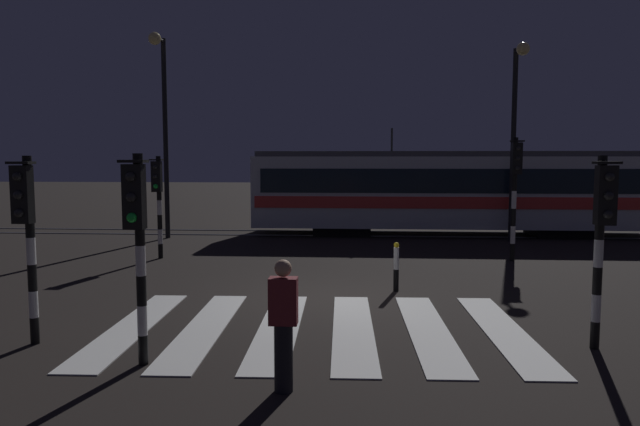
# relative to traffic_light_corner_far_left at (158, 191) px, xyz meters

# --- Properties ---
(ground_plane) EXTENTS (120.00, 120.00, 0.00)m
(ground_plane) POSITION_rel_traffic_light_corner_far_left_xyz_m (5.20, -4.66, -2.01)
(ground_plane) COLOR black
(rail_near) EXTENTS (80.00, 0.12, 0.03)m
(rail_near) POSITION_rel_traffic_light_corner_far_left_xyz_m (5.20, 5.45, -1.99)
(rail_near) COLOR #59595E
(rail_near) RESTS_ON ground
(rail_far) EXTENTS (80.00, 0.12, 0.03)m
(rail_far) POSITION_rel_traffic_light_corner_far_left_xyz_m (5.20, 6.89, -1.99)
(rail_far) COLOR #59595E
(rail_far) RESTS_ON ground
(crosswalk_zebra) EXTENTS (7.34, 4.89, 0.02)m
(crosswalk_zebra) POSITION_rel_traffic_light_corner_far_left_xyz_m (5.20, -6.89, -2.00)
(crosswalk_zebra) COLOR silver
(crosswalk_zebra) RESTS_ON ground
(traffic_light_corner_far_left) EXTENTS (0.36, 0.42, 3.05)m
(traffic_light_corner_far_left) POSITION_rel_traffic_light_corner_far_left_xyz_m (0.00, 0.00, 0.00)
(traffic_light_corner_far_left) COLOR black
(traffic_light_corner_far_left) RESTS_ON ground
(traffic_light_corner_near_left) EXTENTS (0.36, 0.42, 3.02)m
(traffic_light_corner_near_left) POSITION_rel_traffic_light_corner_far_left_xyz_m (0.74, -8.10, -0.02)
(traffic_light_corner_near_left) COLOR black
(traffic_light_corner_near_left) RESTS_ON ground
(traffic_light_corner_near_right) EXTENTS (0.36, 0.42, 3.02)m
(traffic_light_corner_near_right) POSITION_rel_traffic_light_corner_far_left_xyz_m (9.65, -7.72, -0.02)
(traffic_light_corner_near_right) COLOR black
(traffic_light_corner_near_right) RESTS_ON ground
(traffic_light_kerb_mid_left) EXTENTS (0.36, 0.42, 3.05)m
(traffic_light_kerb_mid_left) POSITION_rel_traffic_light_corner_far_left_xyz_m (2.83, -8.91, 0.00)
(traffic_light_kerb_mid_left) COLOR black
(traffic_light_kerb_mid_left) RESTS_ON ground
(traffic_light_corner_far_right) EXTENTS (0.36, 0.42, 3.58)m
(traffic_light_corner_far_right) POSITION_rel_traffic_light_corner_far_left_xyz_m (10.38, 0.25, 0.35)
(traffic_light_corner_far_right) COLOR black
(traffic_light_corner_far_right) RESTS_ON ground
(street_lamp_trackside_left) EXTENTS (0.44, 1.21, 7.37)m
(street_lamp_trackside_left) POSITION_rel_traffic_light_corner_far_left_xyz_m (-1.25, 4.27, 2.65)
(street_lamp_trackside_left) COLOR black
(street_lamp_trackside_left) RESTS_ON ground
(street_lamp_trackside_right) EXTENTS (0.44, 1.21, 6.86)m
(street_lamp_trackside_right) POSITION_rel_traffic_light_corner_far_left_xyz_m (11.37, 4.25, 2.37)
(street_lamp_trackside_right) COLOR black
(street_lamp_trackside_right) RESTS_ON ground
(tram) EXTENTS (15.41, 2.58, 4.15)m
(tram) POSITION_rel_traffic_light_corner_far_left_xyz_m (9.45, 6.16, -0.26)
(tram) COLOR silver
(tram) RESTS_ON ground
(pedestrian_waiting_at_kerb) EXTENTS (0.36, 0.24, 1.71)m
(pedestrian_waiting_at_kerb) POSITION_rel_traffic_light_corner_far_left_xyz_m (4.99, -9.66, -1.13)
(pedestrian_waiting_at_kerb) COLOR black
(pedestrian_waiting_at_kerb) RESTS_ON ground
(bollard_island_edge) EXTENTS (0.12, 0.12, 1.11)m
(bollard_island_edge) POSITION_rel_traffic_light_corner_far_left_xyz_m (6.77, -3.84, -1.45)
(bollard_island_edge) COLOR black
(bollard_island_edge) RESTS_ON ground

